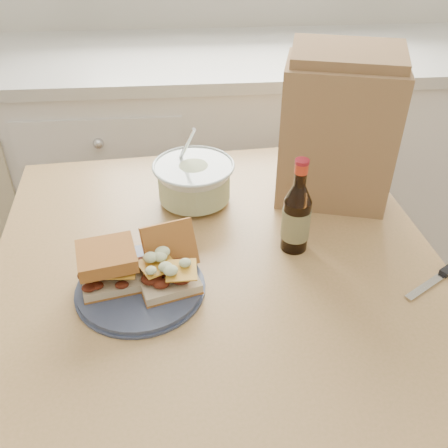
{
  "coord_description": "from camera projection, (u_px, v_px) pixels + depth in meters",
  "views": [
    {
      "loc": [
        -0.21,
        -0.1,
        1.5
      ],
      "look_at": [
        -0.14,
        0.74,
        0.88
      ],
      "focal_mm": 40.0,
      "sensor_mm": 36.0,
      "label": 1
    }
  ],
  "objects": [
    {
      "name": "coleslaw_bowl",
      "position": [
        194.0,
        183.0,
        1.23
      ],
      "size": [
        0.2,
        0.2,
        0.2
      ],
      "color": "silver",
      "rests_on": "dining_table"
    },
    {
      "name": "cabinet_run",
      "position": [
        240.0,
        164.0,
        2.07
      ],
      "size": [
        2.5,
        0.64,
        0.94
      ],
      "color": "white",
      "rests_on": "ground"
    },
    {
      "name": "knife",
      "position": [
        446.0,
        272.0,
        1.04
      ],
      "size": [
        0.17,
        0.11,
        0.01
      ],
      "rotation": [
        0.0,
        0.0,
        0.56
      ],
      "color": "silver",
      "rests_on": "dining_table"
    },
    {
      "name": "sandwich_left",
      "position": [
        108.0,
        266.0,
        0.97
      ],
      "size": [
        0.13,
        0.12,
        0.08
      ],
      "rotation": [
        0.0,
        0.0,
        0.21
      ],
      "color": "beige",
      "rests_on": "plate"
    },
    {
      "name": "beer_bottle",
      "position": [
        296.0,
        217.0,
        1.06
      ],
      "size": [
        0.06,
        0.06,
        0.22
      ],
      "rotation": [
        0.0,
        0.0,
        0.32
      ],
      "color": "black",
      "rests_on": "dining_table"
    },
    {
      "name": "sandwich_right",
      "position": [
        168.0,
        264.0,
        0.99
      ],
      "size": [
        0.14,
        0.18,
        0.1
      ],
      "rotation": [
        0.0,
        0.0,
        0.29
      ],
      "color": "beige",
      "rests_on": "plate"
    },
    {
      "name": "plate",
      "position": [
        140.0,
        287.0,
        1.0
      ],
      "size": [
        0.25,
        0.25,
        0.02
      ],
      "primitive_type": "cylinder",
      "color": "#3B445F",
      "rests_on": "dining_table"
    },
    {
      "name": "dining_table",
      "position": [
        218.0,
        296.0,
        1.15
      ],
      "size": [
        1.02,
        1.02,
        0.8
      ],
      "rotation": [
        0.0,
        0.0,
        0.07
      ],
      "color": "tan",
      "rests_on": "ground"
    },
    {
      "name": "paper_bag",
      "position": [
        337.0,
        135.0,
        1.18
      ],
      "size": [
        0.3,
        0.23,
        0.34
      ],
      "primitive_type": "cube",
      "rotation": [
        0.0,
        0.0,
        -0.26
      ],
      "color": "#987649",
      "rests_on": "dining_table"
    }
  ]
}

